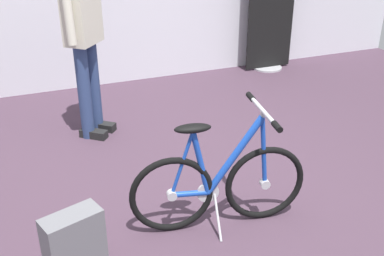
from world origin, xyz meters
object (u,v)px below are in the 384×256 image
(visitor_near_wall, at_px, (83,25))
(handbag_on_floor, at_px, (74,246))
(floor_banner_stand, at_px, (272,0))
(folding_bike_foreground, at_px, (219,183))

(visitor_near_wall, distance_m, handbag_on_floor, 1.95)
(visitor_near_wall, height_order, handbag_on_floor, visitor_near_wall)
(visitor_near_wall, bearing_deg, handbag_on_floor, -103.78)
(floor_banner_stand, xyz_separation_m, handbag_on_floor, (-2.79, -2.74, -0.64))
(visitor_near_wall, xyz_separation_m, handbag_on_floor, (-0.43, -1.74, -0.78))
(folding_bike_foreground, bearing_deg, handbag_on_floor, -171.83)
(floor_banner_stand, xyz_separation_m, folding_bike_foreground, (-1.87, -2.61, -0.53))
(folding_bike_foreground, relative_size, visitor_near_wall, 0.66)
(folding_bike_foreground, relative_size, handbag_on_floor, 2.73)
(visitor_near_wall, bearing_deg, floor_banner_stand, 22.93)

